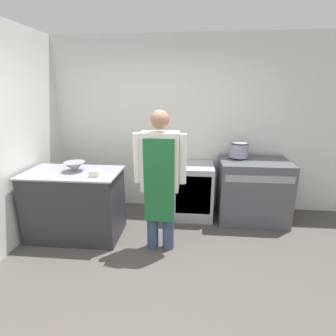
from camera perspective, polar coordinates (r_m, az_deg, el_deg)
name	(u,v)px	position (r m, az deg, el deg)	size (l,w,h in m)	color
ground_plane	(152,290)	(2.87, -3.49, -24.97)	(14.00, 14.00, 0.00)	#4C4742
wall_back	(170,126)	(4.21, 0.42, 9.09)	(8.00, 0.05, 2.70)	silver
wall_left	(18,135)	(3.86, -29.81, 6.20)	(0.05, 8.00, 2.70)	silver
prep_counter	(75,204)	(3.71, -19.50, -7.41)	(1.22, 0.69, 0.90)	#2D2D33
stove	(252,190)	(4.12, 17.90, -4.68)	(1.00, 0.68, 0.94)	#4C4F56
fridge_unit	(193,190)	(4.09, 5.49, -4.85)	(0.59, 0.62, 0.82)	#A8ADB2
person_cook	(160,175)	(3.03, -1.79, -1.52)	(0.61, 0.24, 1.70)	#38476B
mixing_bowl	(75,167)	(3.56, -19.64, 0.28)	(0.27, 0.27, 0.12)	gray
plastic_tub	(95,173)	(3.28, -15.61, -1.10)	(0.11, 0.11, 0.08)	silver
stock_pot	(239,149)	(4.02, 15.18, 4.04)	(0.27, 0.27, 0.24)	gray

